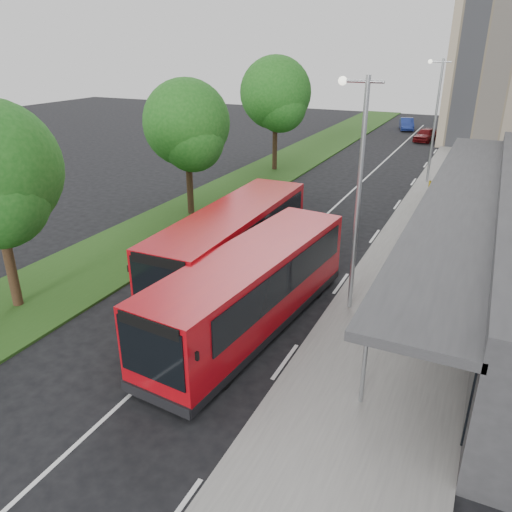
{
  "coord_description": "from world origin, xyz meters",
  "views": [
    {
      "loc": [
        7.98,
        -13.99,
        9.02
      ],
      "look_at": [
        0.45,
        1.93,
        1.5
      ],
      "focal_mm": 35.0,
      "sensor_mm": 36.0,
      "label": 1
    }
  ],
  "objects_px": {
    "car_far": "(407,124)",
    "litter_bin": "(418,237)",
    "tree_mid": "(187,129)",
    "car_near": "(426,135)",
    "bus_main": "(252,290)",
    "bus_second": "(233,243)",
    "lamp_post_far": "(435,114)",
    "bollard": "(429,188)",
    "tree_far": "(276,97)",
    "lamp_post_near": "(357,185)"
  },
  "relations": [
    {
      "from": "lamp_post_far",
      "to": "car_near",
      "type": "bearing_deg",
      "value": 98.12
    },
    {
      "from": "lamp_post_far",
      "to": "car_far",
      "type": "bearing_deg",
      "value": 102.99
    },
    {
      "from": "tree_far",
      "to": "bus_second",
      "type": "relative_size",
      "value": 0.81
    },
    {
      "from": "bus_main",
      "to": "bus_second",
      "type": "distance_m",
      "value": 4.17
    },
    {
      "from": "bollard",
      "to": "car_far",
      "type": "relative_size",
      "value": 0.24
    },
    {
      "from": "lamp_post_near",
      "to": "bus_second",
      "type": "relative_size",
      "value": 0.78
    },
    {
      "from": "lamp_post_near",
      "to": "car_near",
      "type": "bearing_deg",
      "value": 93.74
    },
    {
      "from": "tree_far",
      "to": "lamp_post_far",
      "type": "relative_size",
      "value": 1.04
    },
    {
      "from": "bus_second",
      "to": "car_far",
      "type": "xyz_separation_m",
      "value": [
        -0.28,
        42.63,
        -0.83
      ]
    },
    {
      "from": "tree_mid",
      "to": "bollard",
      "type": "height_order",
      "value": "tree_mid"
    },
    {
      "from": "bollard",
      "to": "car_near",
      "type": "height_order",
      "value": "car_near"
    },
    {
      "from": "lamp_post_near",
      "to": "car_far",
      "type": "relative_size",
      "value": 2.0
    },
    {
      "from": "bus_main",
      "to": "bus_second",
      "type": "bearing_deg",
      "value": 131.82
    },
    {
      "from": "lamp_post_far",
      "to": "bollard",
      "type": "relative_size",
      "value": 8.44
    },
    {
      "from": "car_near",
      "to": "car_far",
      "type": "xyz_separation_m",
      "value": [
        -2.98,
        6.5,
        -0.01
      ]
    },
    {
      "from": "tree_mid",
      "to": "car_near",
      "type": "height_order",
      "value": "tree_mid"
    },
    {
      "from": "tree_far",
      "to": "car_far",
      "type": "relative_size",
      "value": 2.09
    },
    {
      "from": "tree_mid",
      "to": "bus_second",
      "type": "bearing_deg",
      "value": -46.41
    },
    {
      "from": "tree_mid",
      "to": "lamp_post_near",
      "type": "relative_size",
      "value": 0.93
    },
    {
      "from": "tree_far",
      "to": "car_far",
      "type": "height_order",
      "value": "tree_far"
    },
    {
      "from": "car_near",
      "to": "bus_second",
      "type": "bearing_deg",
      "value": -84.61
    },
    {
      "from": "lamp_post_near",
      "to": "bus_second",
      "type": "height_order",
      "value": "lamp_post_near"
    },
    {
      "from": "bollard",
      "to": "car_far",
      "type": "height_order",
      "value": "car_far"
    },
    {
      "from": "bus_main",
      "to": "lamp_post_far",
      "type": "bearing_deg",
      "value": 88.64
    },
    {
      "from": "lamp_post_far",
      "to": "car_near",
      "type": "xyz_separation_m",
      "value": [
        -2.41,
        16.86,
        -4.05
      ]
    },
    {
      "from": "bus_main",
      "to": "bollard",
      "type": "bearing_deg",
      "value": 85.41
    },
    {
      "from": "lamp_post_near",
      "to": "bus_main",
      "type": "bearing_deg",
      "value": -135.04
    },
    {
      "from": "tree_mid",
      "to": "car_far",
      "type": "bearing_deg",
      "value": 81.02
    },
    {
      "from": "tree_far",
      "to": "lamp_post_far",
      "type": "xyz_separation_m",
      "value": [
        11.13,
        0.95,
        -0.67
      ]
    },
    {
      "from": "car_near",
      "to": "lamp_post_near",
      "type": "bearing_deg",
      "value": -76.6
    },
    {
      "from": "lamp_post_near",
      "to": "bus_main",
      "type": "xyz_separation_m",
      "value": [
        -2.62,
        -2.62,
        -3.27
      ]
    },
    {
      "from": "tree_far",
      "to": "bus_main",
      "type": "bearing_deg",
      "value": -68.58
    },
    {
      "from": "lamp_post_near",
      "to": "bus_second",
      "type": "xyz_separation_m",
      "value": [
        -5.11,
        0.73,
        -3.23
      ]
    },
    {
      "from": "lamp_post_near",
      "to": "bus_main",
      "type": "distance_m",
      "value": 4.95
    },
    {
      "from": "tree_mid",
      "to": "bus_main",
      "type": "xyz_separation_m",
      "value": [
        8.5,
        -9.67,
        -3.37
      ]
    },
    {
      "from": "tree_mid",
      "to": "tree_far",
      "type": "bearing_deg",
      "value": 90.0
    },
    {
      "from": "tree_far",
      "to": "bus_second",
      "type": "distance_m",
      "value": 19.68
    },
    {
      "from": "car_far",
      "to": "litter_bin",
      "type": "bearing_deg",
      "value": -93.35
    },
    {
      "from": "tree_mid",
      "to": "litter_bin",
      "type": "distance_m",
      "value": 13.21
    },
    {
      "from": "tree_far",
      "to": "car_near",
      "type": "bearing_deg",
      "value": 63.9
    },
    {
      "from": "tree_mid",
      "to": "lamp_post_near",
      "type": "height_order",
      "value": "lamp_post_near"
    },
    {
      "from": "tree_far",
      "to": "bus_main",
      "type": "height_order",
      "value": "tree_far"
    },
    {
      "from": "tree_mid",
      "to": "tree_far",
      "type": "height_order",
      "value": "tree_far"
    },
    {
      "from": "lamp_post_far",
      "to": "bollard",
      "type": "xyz_separation_m",
      "value": [
        0.67,
        -3.65,
        -4.09
      ]
    },
    {
      "from": "car_far",
      "to": "bus_second",
      "type": "bearing_deg",
      "value": -103.61
    },
    {
      "from": "tree_far",
      "to": "bus_second",
      "type": "xyz_separation_m",
      "value": [
        6.02,
        -18.33,
        -3.9
      ]
    },
    {
      "from": "bus_main",
      "to": "car_near",
      "type": "xyz_separation_m",
      "value": [
        0.22,
        39.48,
        -0.78
      ]
    },
    {
      "from": "bollard",
      "to": "tree_mid",
      "type": "bearing_deg",
      "value": -141.76
    },
    {
      "from": "tree_mid",
      "to": "litter_bin",
      "type": "relative_size",
      "value": 8.49
    },
    {
      "from": "bus_main",
      "to": "litter_bin",
      "type": "bearing_deg",
      "value": 73.17
    }
  ]
}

